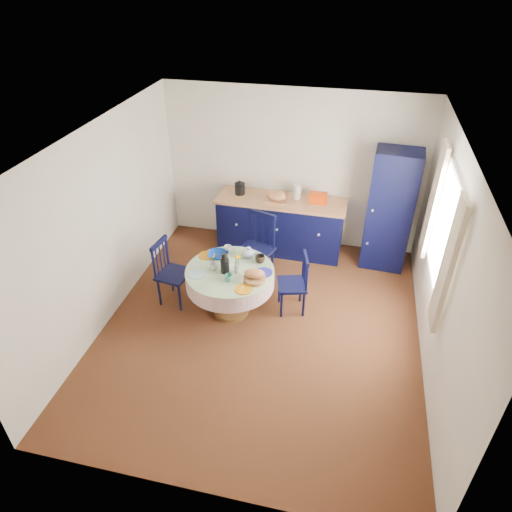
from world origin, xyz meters
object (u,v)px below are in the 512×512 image
at_px(mug_a, 214,267).
at_px(mug_c, 260,259).
at_px(chair_far, 257,248).
at_px(chair_left, 171,272).
at_px(dining_table, 231,278).
at_px(mug_b, 229,278).
at_px(chair_right, 295,283).
at_px(cobalt_bowl, 218,255).
at_px(pantry_cabinet, 390,211).
at_px(kitchen_counter, 280,224).
at_px(mug_d, 228,249).

bearing_deg(mug_a, mug_c, 27.61).
bearing_deg(chair_far, chair_left, -123.84).
bearing_deg(chair_far, dining_table, -81.40).
bearing_deg(mug_a, mug_b, -38.45).
xyz_separation_m(chair_right, cobalt_bowl, (-1.04, 0.01, 0.29)).
bearing_deg(chair_left, mug_a, -89.81).
height_order(pantry_cabinet, chair_right, pantry_cabinet).
bearing_deg(chair_right, chair_left, -99.57).
relative_size(mug_a, cobalt_bowl, 0.42).
bearing_deg(dining_table, chair_left, 175.32).
relative_size(kitchen_counter, chair_left, 2.17).
xyz_separation_m(dining_table, cobalt_bowl, (-0.24, 0.25, 0.15)).
bearing_deg(mug_b, dining_table, 99.48).
bearing_deg(pantry_cabinet, chair_left, -147.19).
height_order(pantry_cabinet, chair_far, pantry_cabinet).
bearing_deg(mug_c, mug_a, -152.39).
bearing_deg(chair_far, mug_c, -54.35).
relative_size(mug_b, mug_d, 0.92).
distance_m(pantry_cabinet, chair_right, 1.88).
distance_m(chair_right, cobalt_bowl, 1.08).
bearing_deg(mug_d, kitchen_counter, 69.14).
relative_size(mug_a, mug_d, 1.04).
relative_size(chair_left, mug_c, 7.08).
xyz_separation_m(pantry_cabinet, mug_d, (-2.11, -1.24, -0.18)).
relative_size(chair_left, mug_d, 8.79).
distance_m(chair_far, chair_right, 0.88).
distance_m(kitchen_counter, mug_c, 1.46).
bearing_deg(dining_table, mug_a, -173.08).
height_order(pantry_cabinet, cobalt_bowl, pantry_cabinet).
xyz_separation_m(pantry_cabinet, mug_c, (-1.64, -1.38, -0.18)).
xyz_separation_m(chair_left, mug_a, (0.65, -0.10, 0.26)).
distance_m(dining_table, mug_d, 0.45).
xyz_separation_m(kitchen_counter, mug_b, (-0.31, -1.91, 0.27)).
distance_m(chair_far, mug_a, 0.96).
xyz_separation_m(mug_b, mug_c, (0.29, 0.48, 0.01)).
xyz_separation_m(dining_table, mug_c, (0.33, 0.26, 0.17)).
xyz_separation_m(dining_table, chair_left, (-0.86, 0.07, -0.10)).
relative_size(chair_far, mug_b, 10.68).
relative_size(mug_c, cobalt_bowl, 0.50).
xyz_separation_m(chair_left, mug_d, (0.72, 0.32, 0.27)).
distance_m(chair_right, mug_a, 1.09).
bearing_deg(dining_table, mug_c, 37.90).
xyz_separation_m(kitchen_counter, chair_far, (-0.19, -0.85, 0.06)).
height_order(dining_table, cobalt_bowl, dining_table).
distance_m(chair_left, mug_a, 0.71).
bearing_deg(chair_left, mug_b, -99.41).
bearing_deg(chair_left, cobalt_bowl, -64.96).
distance_m(chair_left, mug_d, 0.83).
height_order(kitchen_counter, dining_table, kitchen_counter).
relative_size(pantry_cabinet, chair_left, 1.98).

